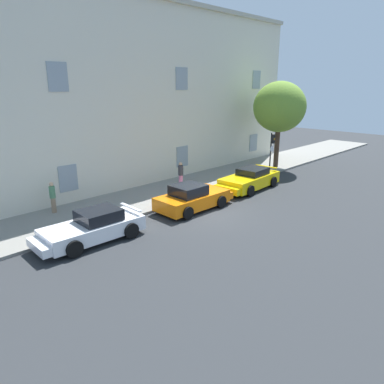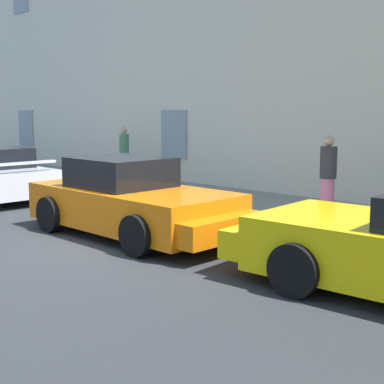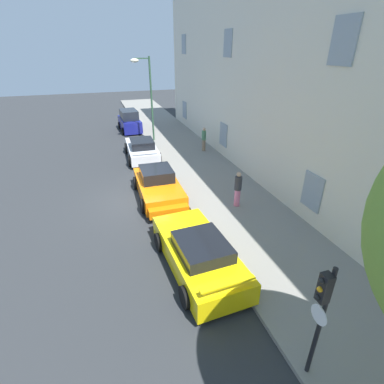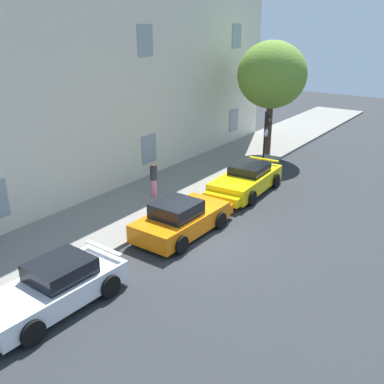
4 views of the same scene
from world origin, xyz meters
name	(u,v)px [view 1 (image 1 of 4)]	position (x,y,z in m)	size (l,w,h in m)	color
ground_plane	(205,213)	(0.00, 0.00, 0.00)	(80.00, 80.00, 0.00)	#2B2D30
sidewalk	(155,195)	(0.00, 4.24, 0.07)	(60.00, 4.39, 0.14)	gray
building_facade	(112,95)	(0.00, 8.28, 6.03)	(33.62, 4.20, 12.02)	beige
sportscar_red_lead	(90,228)	(-6.26, 1.13, 0.62)	(4.84, 2.21, 1.38)	white
sportscar_yellow_flank	(194,198)	(0.11, 0.93, 0.63)	(4.64, 2.22, 1.45)	orange
sportscar_white_middle	(248,180)	(5.40, 1.09, 0.61)	(5.14, 2.37, 1.34)	yellow
tree_near_kerb	(279,107)	(12.01, 3.09, 4.95)	(4.12, 4.12, 6.81)	#473323
traffic_light	(272,146)	(9.85, 2.21, 2.23)	(0.44, 0.36, 3.07)	black
pedestrian_admiring	(181,174)	(2.22, 4.21, 1.02)	(0.45, 0.45, 1.71)	pink
pedestrian_strolling	(53,197)	(-5.86, 5.53, 1.01)	(0.39, 0.39, 1.68)	#8C7259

